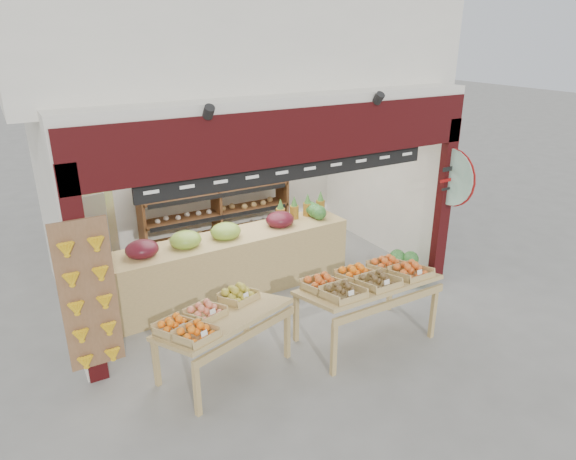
# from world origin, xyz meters

# --- Properties ---
(ground) EXTENTS (60.00, 60.00, 0.00)m
(ground) POSITION_xyz_m (0.00, 0.00, 0.00)
(ground) COLOR slate
(ground) RESTS_ON ground
(shop_structure) EXTENTS (6.36, 5.12, 5.40)m
(shop_structure) POSITION_xyz_m (0.00, 1.61, 3.92)
(shop_structure) COLOR beige
(shop_structure) RESTS_ON ground
(banana_board) EXTENTS (0.60, 0.15, 1.80)m
(banana_board) POSITION_xyz_m (-2.73, -1.17, 1.12)
(banana_board) COLOR brown
(banana_board) RESTS_ON ground
(gift_sign) EXTENTS (0.04, 0.93, 0.92)m
(gift_sign) POSITION_xyz_m (2.75, -1.15, 1.75)
(gift_sign) COLOR #ABD7BC
(gift_sign) RESTS_ON ground
(back_shelving) EXTENTS (2.82, 0.46, 1.76)m
(back_shelving) POSITION_xyz_m (-0.01, 1.81, 1.13)
(back_shelving) COLOR brown
(back_shelving) RESTS_ON ground
(refrigerator) EXTENTS (0.80, 0.80, 1.70)m
(refrigerator) POSITION_xyz_m (-2.30, 1.53, 0.85)
(refrigerator) COLOR silver
(refrigerator) RESTS_ON ground
(cardboard_stack) EXTENTS (0.94, 0.68, 0.62)m
(cardboard_stack) POSITION_xyz_m (-1.41, 0.25, 0.23)
(cardboard_stack) COLOR silver
(cardboard_stack) RESTS_ON ground
(mid_counter) EXTENTS (3.86, 0.89, 1.19)m
(mid_counter) POSITION_xyz_m (-0.46, 0.12, 0.52)
(mid_counter) COLOR tan
(mid_counter) RESTS_ON ground
(display_table_left) EXTENTS (1.74, 1.30, 0.99)m
(display_table_left) POSITION_xyz_m (-1.49, -1.66, 0.75)
(display_table_left) COLOR tan
(display_table_left) RESTS_ON ground
(display_table_right) EXTENTS (1.75, 0.99, 1.09)m
(display_table_right) POSITION_xyz_m (0.52, -1.97, 0.87)
(display_table_right) COLOR tan
(display_table_right) RESTS_ON ground
(watermelon_pile) EXTENTS (0.65, 0.67, 0.51)m
(watermelon_pile) POSITION_xyz_m (2.21, -0.95, 0.19)
(watermelon_pile) COLOR #18491E
(watermelon_pile) RESTS_ON ground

